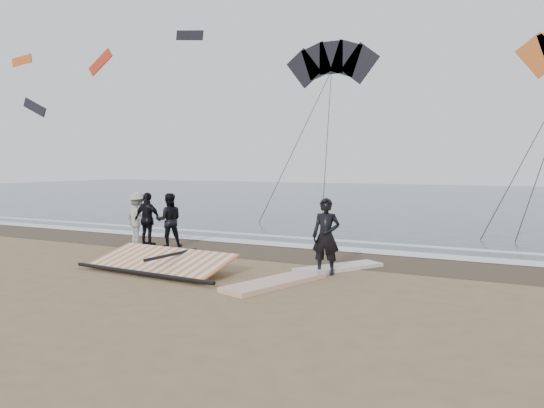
{
  "coord_description": "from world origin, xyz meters",
  "views": [
    {
      "loc": [
        5.67,
        -9.74,
        2.68
      ],
      "look_at": [
        -0.79,
        3.0,
        1.6
      ],
      "focal_mm": 35.0,
      "sensor_mm": 36.0,
      "label": 1
    }
  ],
  "objects_px": {
    "man_main": "(326,236)",
    "board_cream": "(339,268)",
    "sail_rig": "(163,263)",
    "board_white": "(275,282)"
  },
  "relations": [
    {
      "from": "board_cream",
      "to": "man_main",
      "type": "bearing_deg",
      "value": -64.53
    },
    {
      "from": "man_main",
      "to": "board_white",
      "type": "distance_m",
      "value": 1.9
    },
    {
      "from": "board_white",
      "to": "board_cream",
      "type": "height_order",
      "value": "board_white"
    },
    {
      "from": "man_main",
      "to": "sail_rig",
      "type": "bearing_deg",
      "value": -166.23
    },
    {
      "from": "board_cream",
      "to": "sail_rig",
      "type": "xyz_separation_m",
      "value": [
        -3.92,
        -2.1,
        0.14
      ]
    },
    {
      "from": "man_main",
      "to": "sail_rig",
      "type": "height_order",
      "value": "man_main"
    },
    {
      "from": "man_main",
      "to": "board_cream",
      "type": "relative_size",
      "value": 0.77
    },
    {
      "from": "board_white",
      "to": "sail_rig",
      "type": "relative_size",
      "value": 0.63
    },
    {
      "from": "board_white",
      "to": "board_cream",
      "type": "bearing_deg",
      "value": 90.03
    },
    {
      "from": "man_main",
      "to": "board_cream",
      "type": "distance_m",
      "value": 1.12
    }
  ]
}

